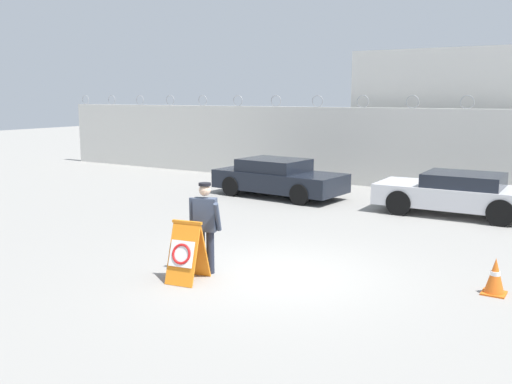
{
  "coord_description": "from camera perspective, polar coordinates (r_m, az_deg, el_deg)",
  "views": [
    {
      "loc": [
        5.15,
        -9.01,
        3.36
      ],
      "look_at": [
        -1.29,
        1.31,
        1.29
      ],
      "focal_mm": 40.0,
      "sensor_mm": 36.0,
      "label": 1
    }
  ],
  "objects": [
    {
      "name": "barricade_sign",
      "position": [
        10.47,
        -6.96,
        -5.92
      ],
      "size": [
        0.66,
        0.82,
        1.12
      ],
      "rotation": [
        0.0,
        0.0,
        0.15
      ],
      "color": "orange",
      "rests_on": "ground_plane"
    },
    {
      "name": "traffic_cone_near",
      "position": [
        10.61,
        22.79,
        -7.78
      ],
      "size": [
        0.39,
        0.39,
        0.63
      ],
      "color": "orange",
      "rests_on": "ground_plane"
    },
    {
      "name": "parked_car_front_coupe",
      "position": [
        19.07,
        2.23,
        1.44
      ],
      "size": [
        4.52,
        2.19,
        1.25
      ],
      "rotation": [
        0.0,
        0.0,
        -0.08
      ],
      "color": "black",
      "rests_on": "ground_plane"
    },
    {
      "name": "ground_plane",
      "position": [
        10.91,
        2.14,
        -8.27
      ],
      "size": [
        90.0,
        90.0,
        0.0
      ],
      "primitive_type": "plane",
      "color": "gray"
    },
    {
      "name": "building_block",
      "position": [
        25.92,
        20.32,
        7.24
      ],
      "size": [
        7.37,
        7.57,
        5.07
      ],
      "color": "silver",
      "rests_on": "ground_plane"
    },
    {
      "name": "parked_car_rear_sedan",
      "position": [
        17.06,
        19.43,
        -0.11
      ],
      "size": [
        4.34,
        2.0,
        1.2
      ],
      "rotation": [
        0.0,
        0.0,
        3.16
      ],
      "color": "black",
      "rests_on": "ground_plane"
    },
    {
      "name": "security_guard",
      "position": [
        10.8,
        -5.09,
        -3.14
      ],
      "size": [
        0.68,
        0.36,
        1.74
      ],
      "rotation": [
        0.0,
        0.0,
        0.38
      ],
      "color": "#232838",
      "rests_on": "ground_plane"
    },
    {
      "name": "perimeter_wall",
      "position": [
        20.89,
        17.62,
        4.0
      ],
      "size": [
        36.0,
        0.3,
        3.36
      ],
      "color": "silver",
      "rests_on": "ground_plane"
    }
  ]
}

